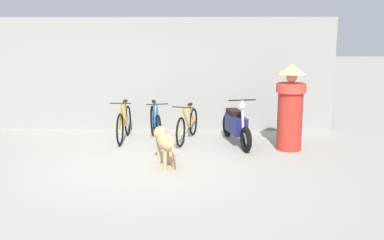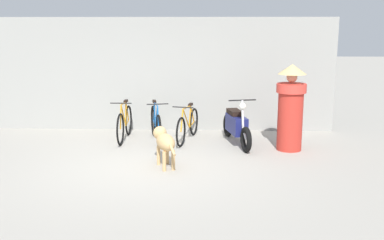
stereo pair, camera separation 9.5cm
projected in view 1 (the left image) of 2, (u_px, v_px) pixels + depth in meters
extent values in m
plane|color=#9E998E|center=(143.00, 167.00, 8.14)|extent=(60.00, 60.00, 0.00)
cube|color=gray|center=(159.00, 74.00, 10.90)|extent=(8.40, 0.20, 2.72)
torus|color=black|center=(120.00, 130.00, 9.56)|extent=(0.04, 0.70, 0.70)
torus|color=black|center=(128.00, 120.00, 10.49)|extent=(0.04, 0.70, 0.70)
cylinder|color=orange|center=(123.00, 116.00, 9.88)|extent=(0.03, 0.47, 0.57)
cylinder|color=orange|center=(125.00, 114.00, 10.15)|extent=(0.03, 0.12, 0.53)
cylinder|color=orange|center=(123.00, 104.00, 9.87)|extent=(0.03, 0.55, 0.06)
cylinder|color=orange|center=(127.00, 123.00, 10.32)|extent=(0.03, 0.36, 0.08)
cylinder|color=orange|center=(127.00, 112.00, 10.32)|extent=(0.03, 0.29, 0.48)
cylinder|color=orange|center=(120.00, 117.00, 9.58)|extent=(0.03, 0.17, 0.51)
cube|color=black|center=(125.00, 101.00, 10.13)|extent=(0.07, 0.18, 0.05)
cylinder|color=black|center=(120.00, 103.00, 9.59)|extent=(0.46, 0.03, 0.02)
torus|color=black|center=(159.00, 131.00, 9.41)|extent=(0.21, 0.69, 0.70)
torus|color=black|center=(153.00, 121.00, 10.45)|extent=(0.21, 0.69, 0.70)
cylinder|color=#1959A5|center=(156.00, 117.00, 9.77)|extent=(0.15, 0.53, 0.58)
cylinder|color=#1959A5|center=(154.00, 115.00, 10.07)|extent=(0.06, 0.14, 0.53)
cylinder|color=#1959A5|center=(156.00, 104.00, 9.76)|extent=(0.17, 0.62, 0.06)
cylinder|color=#1959A5|center=(154.00, 124.00, 10.26)|extent=(0.12, 0.41, 0.08)
cylinder|color=#1959A5|center=(153.00, 112.00, 10.26)|extent=(0.10, 0.32, 0.49)
cylinder|color=#1959A5|center=(158.00, 119.00, 9.43)|extent=(0.07, 0.19, 0.52)
cube|color=black|center=(154.00, 101.00, 10.06)|extent=(0.11, 0.19, 0.05)
cylinder|color=black|center=(157.00, 104.00, 9.45)|extent=(0.45, 0.13, 0.02)
torus|color=black|center=(181.00, 132.00, 9.47)|extent=(0.18, 0.63, 0.64)
torus|color=black|center=(193.00, 122.00, 10.49)|extent=(0.18, 0.63, 0.64)
cylinder|color=orange|center=(186.00, 119.00, 9.82)|extent=(0.15, 0.52, 0.53)
cylinder|color=orange|center=(189.00, 117.00, 10.12)|extent=(0.06, 0.14, 0.48)
cylinder|color=orange|center=(186.00, 107.00, 9.82)|extent=(0.17, 0.61, 0.06)
cylinder|color=orange|center=(191.00, 124.00, 10.30)|extent=(0.12, 0.40, 0.08)
cylinder|color=orange|center=(192.00, 114.00, 10.30)|extent=(0.10, 0.32, 0.45)
cylinder|color=orange|center=(182.00, 121.00, 9.50)|extent=(0.07, 0.19, 0.47)
cube|color=black|center=(190.00, 104.00, 10.11)|extent=(0.11, 0.19, 0.05)
cylinder|color=black|center=(183.00, 107.00, 9.52)|extent=(0.45, 0.13, 0.02)
torus|color=black|center=(246.00, 139.00, 9.07)|extent=(0.23, 0.54, 0.53)
torus|color=black|center=(227.00, 125.00, 10.37)|extent=(0.23, 0.54, 0.53)
cube|color=navy|center=(236.00, 124.00, 9.69)|extent=(0.46, 0.86, 0.38)
cube|color=black|center=(234.00, 112.00, 9.78)|extent=(0.35, 0.56, 0.10)
cylinder|color=silver|center=(243.00, 115.00, 9.22)|extent=(0.08, 0.16, 0.60)
cylinder|color=silver|center=(244.00, 134.00, 9.15)|extent=(0.09, 0.23, 0.20)
cylinder|color=black|center=(242.00, 100.00, 9.21)|extent=(0.57, 0.16, 0.03)
sphere|color=silver|center=(242.00, 106.00, 9.20)|extent=(0.17, 0.17, 0.14)
ellipsoid|color=tan|center=(166.00, 142.00, 8.04)|extent=(0.51, 0.69, 0.30)
cylinder|color=tan|center=(159.00, 155.00, 8.25)|extent=(0.09, 0.09, 0.36)
cylinder|color=tan|center=(168.00, 155.00, 8.31)|extent=(0.09, 0.09, 0.36)
cylinder|color=tan|center=(165.00, 161.00, 7.90)|extent=(0.09, 0.09, 0.36)
cylinder|color=tan|center=(174.00, 160.00, 7.95)|extent=(0.09, 0.09, 0.36)
sphere|color=tan|center=(160.00, 133.00, 8.38)|extent=(0.33, 0.33, 0.26)
ellipsoid|color=tan|center=(159.00, 133.00, 8.48)|extent=(0.15, 0.17, 0.10)
cylinder|color=tan|center=(173.00, 150.00, 7.66)|extent=(0.14, 0.27, 0.16)
cylinder|color=#B72D23|center=(290.00, 117.00, 9.19)|extent=(0.71, 0.71, 1.38)
cylinder|color=#D63C32|center=(291.00, 88.00, 9.06)|extent=(0.84, 0.84, 0.18)
sphere|color=tan|center=(292.00, 77.00, 9.02)|extent=(0.30, 0.30, 0.22)
cone|color=tan|center=(292.00, 69.00, 8.99)|extent=(0.80, 0.80, 0.20)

